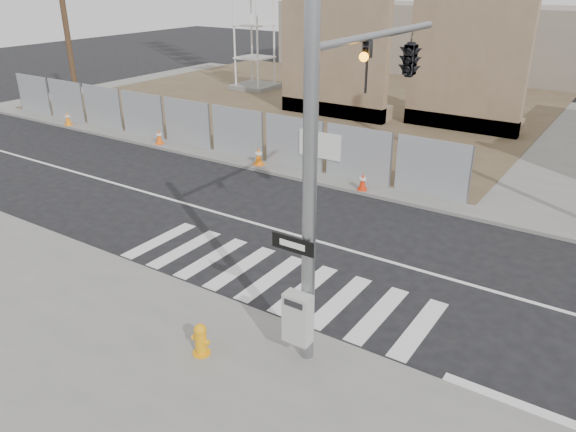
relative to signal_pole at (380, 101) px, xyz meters
The scene contains 12 objects.
ground 5.77m from the signal_pole, 140.66° to the left, with size 100.00×100.00×0.00m, color black.
sidewalk_far 16.91m from the signal_pole, 98.84° to the left, with size 50.00×20.00×0.12m, color slate.
signal_pole is the anchor object (origin of this frame).
chain_link_fence 14.80m from the signal_pole, 150.58° to the left, with size 24.60×0.04×2.00m, color gray.
concrete_wall_left 17.92m from the signal_pole, 122.11° to the left, with size 6.00×1.30×8.00m.
concrete_wall_right 16.46m from the signal_pole, 100.52° to the left, with size 5.50×1.30×8.00m.
utility_pole_left 21.84m from the signal_pole, 159.79° to the left, with size 1.60×0.28×10.00m.
fire_hydrant 6.08m from the signal_pole, 114.87° to the right, with size 0.47×0.47×0.70m.
traffic_cone_a 21.12m from the signal_pole, 162.36° to the left, with size 0.45×0.45×0.69m.
traffic_cone_b 15.53m from the signal_pole, 154.53° to the left, with size 0.44×0.44×0.67m.
traffic_cone_c 11.17m from the signal_pole, 140.93° to the left, with size 0.40×0.40×0.74m.
traffic_cone_d 8.30m from the signal_pole, 117.65° to the left, with size 0.43×0.43×0.64m.
Camera 1 is at (7.30, -12.73, 7.26)m, focal length 35.00 mm.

